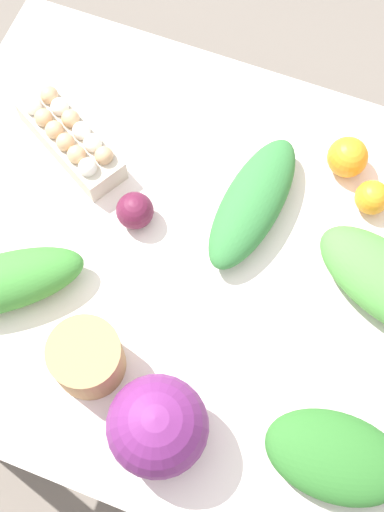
% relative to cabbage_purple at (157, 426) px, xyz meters
% --- Properties ---
extents(ground_plane, '(8.00, 8.00, 0.00)m').
position_rel_cabbage_purple_xyz_m(ground_plane, '(0.07, -0.34, -0.85)').
color(ground_plane, '#70665B').
extents(dining_table, '(1.18, 0.96, 0.77)m').
position_rel_cabbage_purple_xyz_m(dining_table, '(0.07, -0.34, -0.19)').
color(dining_table, silver).
rests_on(dining_table, ground_plane).
extents(cabbage_purple, '(0.18, 0.18, 0.18)m').
position_rel_cabbage_purple_xyz_m(cabbage_purple, '(0.00, 0.00, 0.00)').
color(cabbage_purple, '#6B2366').
rests_on(cabbage_purple, dining_table).
extents(egg_carton, '(0.27, 0.21, 0.09)m').
position_rel_cabbage_purple_xyz_m(egg_carton, '(0.39, -0.48, -0.05)').
color(egg_carton, beige).
rests_on(egg_carton, dining_table).
extents(paper_bag, '(0.13, 0.13, 0.11)m').
position_rel_cabbage_purple_xyz_m(paper_bag, '(0.17, -0.07, -0.03)').
color(paper_bag, '#A87F51').
rests_on(paper_bag, dining_table).
extents(greens_bunch_beet_tops, '(0.15, 0.33, 0.08)m').
position_rel_cabbage_purple_xyz_m(greens_bunch_beet_tops, '(-0.01, -0.48, -0.05)').
color(greens_bunch_beet_tops, '#337538').
rests_on(greens_bunch_beet_tops, dining_table).
extents(greens_bunch_scallion, '(0.32, 0.28, 0.09)m').
position_rel_cabbage_purple_xyz_m(greens_bunch_scallion, '(0.38, -0.15, -0.04)').
color(greens_bunch_scallion, '#3D8433').
rests_on(greens_bunch_scallion, dining_table).
extents(greens_bunch_chard, '(0.26, 0.17, 0.07)m').
position_rel_cabbage_purple_xyz_m(greens_bunch_chard, '(-0.30, -0.07, -0.05)').
color(greens_bunch_chard, '#2D6B28').
rests_on(greens_bunch_chard, dining_table).
extents(beet_root, '(0.08, 0.08, 0.08)m').
position_rel_cabbage_purple_xyz_m(beet_root, '(0.20, -0.38, -0.05)').
color(beet_root, '#5B1933').
rests_on(beet_root, dining_table).
extents(orange_0, '(0.07, 0.07, 0.07)m').
position_rel_cabbage_purple_xyz_m(orange_0, '(-0.23, -0.58, -0.05)').
color(orange_0, orange).
rests_on(orange_0, dining_table).
extents(orange_3, '(0.08, 0.08, 0.08)m').
position_rel_cabbage_purple_xyz_m(orange_3, '(-0.16, -0.64, -0.05)').
color(orange_3, orange).
rests_on(orange_3, dining_table).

